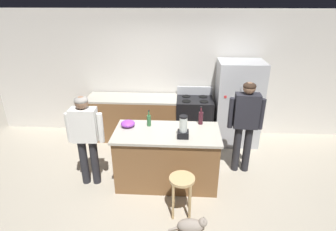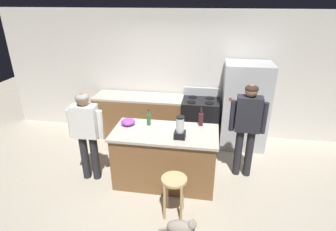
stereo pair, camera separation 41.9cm
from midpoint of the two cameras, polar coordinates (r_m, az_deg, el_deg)
ground_plane at (r=4.81m, az=1.98°, el=-13.58°), size 14.00×14.00×0.00m
back_wall at (r=5.97m, az=4.58°, el=8.51°), size 8.00×0.10×2.70m
kitchen_island at (r=4.53m, az=2.07°, el=-8.79°), size 1.69×0.84×0.95m
back_counter_run at (r=6.01m, az=-3.65°, el=-0.25°), size 2.00×0.64×0.95m
refrigerator at (r=5.75m, az=17.87°, el=1.85°), size 0.90×0.73×1.76m
stove_range at (r=5.85m, az=8.76°, el=-1.07°), size 0.76×0.65×1.13m
person_by_island_left at (r=4.52m, az=-14.35°, el=-2.89°), size 0.59×0.24×1.56m
person_by_sink_right at (r=4.70m, az=18.85°, el=-1.54°), size 0.59×0.24×1.67m
bar_stool at (r=3.90m, az=4.47°, el=-14.76°), size 0.36×0.36×0.63m
cat at (r=3.90m, az=6.12°, el=-22.38°), size 0.52×0.18×0.26m
blender_appliance at (r=4.07m, az=5.50°, el=-2.90°), size 0.17×0.17×0.35m
bottle_olive_oil at (r=4.48m, az=-1.42°, el=-0.87°), size 0.07×0.07×0.28m
bottle_wine at (r=4.52m, az=9.59°, el=-0.77°), size 0.08×0.08×0.32m
mixing_bowl at (r=4.52m, az=-5.82°, el=-1.40°), size 0.23×0.23×0.10m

